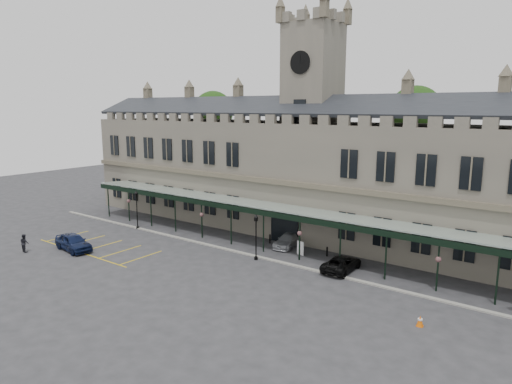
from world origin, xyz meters
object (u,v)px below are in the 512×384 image
Objects in this scene: person_a at (69,242)px; car_taxi at (288,240)px; lamp_post_mid at (256,233)px; car_left_a at (73,242)px; sign_board at (300,248)px; clock_tower at (312,112)px; lamp_post_left at (137,206)px; traffic_cone at (420,321)px; car_van at (342,264)px; person_b at (24,243)px; station_building at (310,174)px.

car_taxi is at bearing 22.83° from person_a.
lamp_post_mid is 0.88× the size of car_left_a.
sign_board is 2.83m from car_taxi.
person_a is (-0.55, -0.10, -0.02)m from car_left_a.
lamp_post_mid is 5.45m from car_taxi.
lamp_post_mid is (0.82, -11.10, -10.59)m from clock_tower.
lamp_post_left is at bearing -172.25° from car_taxi.
car_left_a is 20.86m from car_taxi.
person_a is at bearing -152.91° from lamp_post_mid.
traffic_cone is (33.06, -4.64, -2.26)m from lamp_post_left.
car_left_a is at bearing -127.75° from clock_tower.
car_van is (24.65, 1.47, -1.97)m from lamp_post_left.
person_b reaches higher than traffic_cone.
clock_tower is at bearing 90.00° from station_building.
traffic_cone is 32.02m from car_left_a.
clock_tower reaches higher than person_a.
station_building reaches higher than lamp_post_left.
person_a is 0.91× the size of person_b.
lamp_post_left reaches higher than person_b.
lamp_post_mid is 18.46m from person_a.
sign_board is (19.68, 3.01, -1.97)m from lamp_post_left.
lamp_post_left is 33.46m from traffic_cone.
car_taxi is (17.32, 4.56, -1.98)m from lamp_post_left.
station_building is 45.49× the size of sign_board.
lamp_post_left reaches higher than car_van.
traffic_cone is 35.79m from person_b.
lamp_post_mid is 17.93m from car_left_a.
traffic_cone is 15.42m from sign_board.
traffic_cone is at bearing -75.36° from car_left_a.
lamp_post_left is 0.91× the size of car_left_a.
clock_tower is at bearing 32.90° from lamp_post_left.
sign_board is 0.27× the size of car_left_a.
clock_tower is 27.41m from car_left_a.
car_left_a reaches higher than traffic_cone.
lamp_post_left is 3.34× the size of sign_board.
station_building reaches higher than traffic_cone.
lamp_post_left is 17.14m from lamp_post_mid.
person_b is (-1.98, -11.87, -1.73)m from lamp_post_left.
sign_board is 0.29× the size of car_van.
lamp_post_left is at bearing -147.32° from station_building.
car_van is at bearing -29.86° from car_taxi.
car_van is at bearing 7.18° from person_a.
car_left_a is (-18.36, -11.82, 0.18)m from sign_board.
station_building is 37.57× the size of person_a.
car_left_a is at bearing -81.49° from lamp_post_left.
car_van reaches higher than car_taxi.
station_building is 14.11× the size of lamp_post_mid.
car_van is (4.97, -1.53, -0.01)m from sign_board.
traffic_cone is 0.40× the size of person_b.
station_building reaches higher than sign_board.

